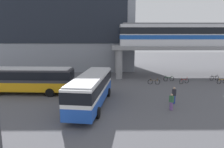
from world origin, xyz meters
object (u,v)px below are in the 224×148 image
bus_main (92,87)px  station_building (62,20)px  bicycle_brown (154,82)px  bicycle_orange (222,81)px  bicycle_green (169,79)px  train (189,34)px  bicycle_red (184,81)px  bicycle_black (214,78)px  pedestrian_by_bike_rack (174,96)px  pedestrian_walking_across (171,102)px  bus_secondary (28,78)px

bus_main → station_building: bearing=108.1°
bicycle_brown → bicycle_orange: 10.26m
bicycle_brown → bicycle_green: size_ratio=1.01×
bus_main → train: bearing=46.2°
station_building → bicycle_red: 27.99m
bicycle_black → bicycle_orange: bearing=-91.6°
bicycle_orange → pedestrian_by_bike_rack: (-9.99, -9.03, 0.49)m
train → pedestrian_by_bike_rack: train is taller
bicycle_green → pedestrian_walking_across: 13.33m
bicycle_brown → bicycle_green: 3.57m
pedestrian_walking_across → bicycle_green: bearing=75.3°
station_building → pedestrian_walking_across: 32.33m
station_building → pedestrian_by_bike_rack: station_building is taller
train → bicycle_red: (-2.56, -6.33, -6.97)m
bicycle_orange → pedestrian_walking_across: bearing=-134.6°
bus_secondary → bicycle_black: bus_secondary is taller
bicycle_orange → bicycle_brown: bearing=-178.7°
train → bicycle_green: size_ratio=13.49×
train → bicycle_brown: train is taller
bus_secondary → bicycle_orange: (26.87, 5.05, -1.63)m
bicycle_green → pedestrian_by_bike_rack: (-2.55, -10.97, 0.49)m
bicycle_red → bicycle_black: bearing=22.4°
train → bicycle_orange: (3.08, -6.47, -6.97)m
bicycle_black → pedestrian_by_bike_rack: size_ratio=0.96×
bicycle_black → bus_secondary: bearing=-164.3°
train → bicycle_black: size_ratio=13.93×
bus_main → bicycle_red: bearing=37.2°
train → bicycle_black: bearing=-51.6°
train → bus_secondary: (-23.79, -11.52, -5.34)m
bus_secondary → pedestrian_by_bike_rack: bearing=-13.3°
bicycle_orange → bicycle_red: (-5.64, 0.14, 0.00)m
bicycle_orange → bus_main: bearing=-152.5°
bicycle_black → bicycle_red: bearing=-157.6°
bus_main → bicycle_black: (18.69, 12.21, -1.63)m
bus_main → pedestrian_walking_across: bearing=-9.0°
pedestrian_by_bike_rack → station_building: bearing=124.6°
bicycle_brown → bicycle_green: (2.82, 2.18, 0.00)m
bicycle_brown → bicycle_orange: size_ratio=1.02×
pedestrian_by_bike_rack → bicycle_red: bearing=64.6°
bus_main → bicycle_green: bus_main is taller
station_building → train: size_ratio=1.25×
pedestrian_walking_across → bicycle_orange: bearing=45.4°
bus_secondary → bicycle_green: bus_secondary is taller
bicycle_orange → bus_secondary: bearing=-169.3°
bicycle_orange → pedestrian_walking_across: 15.39m
station_building → bicycle_green: size_ratio=16.82×
train → bicycle_green: bearing=-133.9°
bus_secondary → pedestrian_by_bike_rack: 17.38m
bicycle_brown → pedestrian_by_bike_rack: size_ratio=1.00×
bicycle_green → bicycle_black: size_ratio=1.03×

